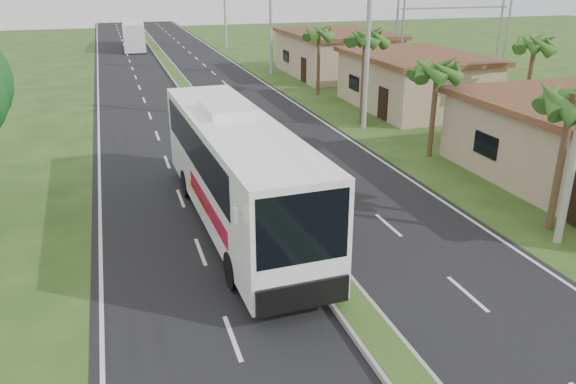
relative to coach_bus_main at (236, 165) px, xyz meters
name	(u,v)px	position (x,y,z in m)	size (l,w,h in m)	color
ground	(357,315)	(1.80, -6.77, -2.35)	(180.00, 180.00, 0.00)	#294519
road_asphalt	(218,131)	(1.80, 13.23, -2.34)	(14.00, 160.00, 0.02)	black
median_strip	(218,129)	(1.80, 13.23, -2.25)	(1.20, 160.00, 0.18)	gray
lane_edge_left	(99,141)	(-4.90, 13.23, -2.35)	(0.12, 160.00, 0.01)	silver
lane_edge_right	(324,122)	(8.50, 13.23, -2.35)	(0.12, 160.00, 0.01)	silver
shop_mid	(414,81)	(15.80, 15.23, -0.50)	(7.60, 10.60, 3.67)	tan
shop_far	(336,53)	(15.80, 29.23, -0.42)	(8.60, 11.60, 3.82)	tan
palm_verge_a	(572,101)	(10.80, -3.77, 2.39)	(2.40, 2.40, 5.45)	#473321
palm_verge_b	(437,70)	(11.20, 5.23, 2.00)	(2.40, 2.40, 5.05)	#473321
palm_verge_c	(365,39)	(10.60, 12.23, 2.77)	(2.40, 2.40, 5.85)	#473321
palm_verge_d	(319,33)	(11.10, 21.23, 2.20)	(2.40, 2.40, 5.25)	#473321
palm_behind_shop	(535,44)	(19.30, 8.23, 2.58)	(2.40, 2.40, 5.65)	#473321
utility_pole_b	(368,20)	(10.27, 11.23, 3.90)	(3.20, 0.28, 12.00)	gray
utility_pole_c	(271,9)	(10.30, 31.23, 3.32)	(1.60, 0.28, 11.00)	gray
utility_pole_d	(225,1)	(10.30, 51.23, 3.07)	(1.60, 0.28, 10.50)	gray
coach_bus_main	(236,165)	(0.00, 0.00, 0.00)	(3.21, 13.33, 4.28)	white
coach_bus_far	(134,33)	(-0.48, 53.82, -0.55)	(2.91, 11.02, 3.18)	silver
motorcyclist	(276,206)	(1.33, -0.54, -1.55)	(1.83, 0.97, 2.25)	black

